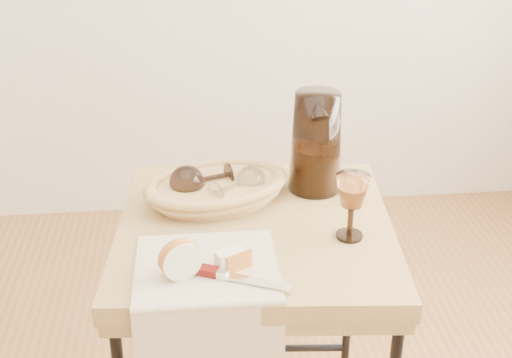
{
  "coord_description": "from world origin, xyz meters",
  "views": [
    {
      "loc": [
        0.18,
        -1.01,
        1.55
      ],
      "look_at": [
        0.31,
        0.28,
        0.9
      ],
      "focal_mm": 47.88,
      "sensor_mm": 36.0,
      "label": 1
    }
  ],
  "objects_px": {
    "bread_basket": "(217,191)",
    "goblet_lying_b": "(236,186)",
    "side_table": "(255,357)",
    "tea_towel": "(206,267)",
    "wine_goblet": "(351,207)",
    "apple_half": "(179,257)",
    "goblet_lying_a": "(205,179)",
    "pitcher": "(316,142)",
    "table_knife": "(227,274)"
  },
  "relations": [
    {
      "from": "bread_basket",
      "to": "goblet_lying_b",
      "type": "height_order",
      "value": "goblet_lying_b"
    },
    {
      "from": "side_table",
      "to": "tea_towel",
      "type": "bearing_deg",
      "value": -124.05
    },
    {
      "from": "wine_goblet",
      "to": "apple_half",
      "type": "bearing_deg",
      "value": -162.75
    },
    {
      "from": "side_table",
      "to": "goblet_lying_a",
      "type": "xyz_separation_m",
      "value": [
        -0.11,
        0.12,
        0.44
      ]
    },
    {
      "from": "pitcher",
      "to": "bread_basket",
      "type": "bearing_deg",
      "value": -178.93
    },
    {
      "from": "table_knife",
      "to": "apple_half",
      "type": "bearing_deg",
      "value": -169.72
    },
    {
      "from": "tea_towel",
      "to": "pitcher",
      "type": "relative_size",
      "value": 1.0
    },
    {
      "from": "apple_half",
      "to": "bread_basket",
      "type": "bearing_deg",
      "value": 52.16
    },
    {
      "from": "pitcher",
      "to": "apple_half",
      "type": "distance_m",
      "value": 0.48
    },
    {
      "from": "tea_towel",
      "to": "apple_half",
      "type": "height_order",
      "value": "apple_half"
    },
    {
      "from": "apple_half",
      "to": "table_knife",
      "type": "height_order",
      "value": "apple_half"
    },
    {
      "from": "side_table",
      "to": "pitcher",
      "type": "relative_size",
      "value": 2.71
    },
    {
      "from": "goblet_lying_b",
      "to": "table_knife",
      "type": "distance_m",
      "value": 0.31
    },
    {
      "from": "side_table",
      "to": "apple_half",
      "type": "distance_m",
      "value": 0.5
    },
    {
      "from": "side_table",
      "to": "goblet_lying_a",
      "type": "bearing_deg",
      "value": 130.52
    },
    {
      "from": "pitcher",
      "to": "wine_goblet",
      "type": "bearing_deg",
      "value": -90.97
    },
    {
      "from": "tea_towel",
      "to": "goblet_lying_a",
      "type": "bearing_deg",
      "value": 88.64
    },
    {
      "from": "wine_goblet",
      "to": "goblet_lying_a",
      "type": "bearing_deg",
      "value": 145.98
    },
    {
      "from": "tea_towel",
      "to": "bread_basket",
      "type": "distance_m",
      "value": 0.28
    },
    {
      "from": "wine_goblet",
      "to": "table_knife",
      "type": "distance_m",
      "value": 0.31
    },
    {
      "from": "goblet_lying_a",
      "to": "goblet_lying_b",
      "type": "bearing_deg",
      "value": 138.44
    },
    {
      "from": "side_table",
      "to": "table_knife",
      "type": "bearing_deg",
      "value": -109.59
    },
    {
      "from": "goblet_lying_b",
      "to": "apple_half",
      "type": "xyz_separation_m",
      "value": [
        -0.13,
        -0.29,
        -0.0
      ]
    },
    {
      "from": "side_table",
      "to": "table_knife",
      "type": "relative_size",
      "value": 3.23
    },
    {
      "from": "side_table",
      "to": "pitcher",
      "type": "bearing_deg",
      "value": 43.82
    },
    {
      "from": "table_knife",
      "to": "tea_towel",
      "type": "bearing_deg",
      "value": 153.99
    },
    {
      "from": "bread_basket",
      "to": "goblet_lying_a",
      "type": "xyz_separation_m",
      "value": [
        -0.03,
        0.01,
        0.03
      ]
    },
    {
      "from": "bread_basket",
      "to": "wine_goblet",
      "type": "relative_size",
      "value": 2.04
    },
    {
      "from": "side_table",
      "to": "wine_goblet",
      "type": "relative_size",
      "value": 5.19
    },
    {
      "from": "tea_towel",
      "to": "table_knife",
      "type": "bearing_deg",
      "value": -49.35
    },
    {
      "from": "bread_basket",
      "to": "goblet_lying_a",
      "type": "relative_size",
      "value": 2.26
    },
    {
      "from": "bread_basket",
      "to": "side_table",
      "type": "bearing_deg",
      "value": -71.06
    },
    {
      "from": "tea_towel",
      "to": "apple_half",
      "type": "relative_size",
      "value": 3.31
    },
    {
      "from": "apple_half",
      "to": "wine_goblet",
      "type": "bearing_deg",
      "value": -4.37
    },
    {
      "from": "bread_basket",
      "to": "apple_half",
      "type": "relative_size",
      "value": 3.54
    },
    {
      "from": "wine_goblet",
      "to": "apple_half",
      "type": "relative_size",
      "value": 1.74
    },
    {
      "from": "wine_goblet",
      "to": "goblet_lying_b",
      "type": "bearing_deg",
      "value": 143.2
    },
    {
      "from": "side_table",
      "to": "pitcher",
      "type": "height_order",
      "value": "pitcher"
    },
    {
      "from": "goblet_lying_b",
      "to": "pitcher",
      "type": "bearing_deg",
      "value": -17.27
    },
    {
      "from": "wine_goblet",
      "to": "apple_half",
      "type": "xyz_separation_m",
      "value": [
        -0.36,
        -0.11,
        -0.03
      ]
    },
    {
      "from": "side_table",
      "to": "goblet_lying_a",
      "type": "height_order",
      "value": "goblet_lying_a"
    },
    {
      "from": "pitcher",
      "to": "table_knife",
      "type": "bearing_deg",
      "value": -132.13
    },
    {
      "from": "goblet_lying_a",
      "to": "table_knife",
      "type": "distance_m",
      "value": 0.34
    },
    {
      "from": "goblet_lying_b",
      "to": "wine_goblet",
      "type": "bearing_deg",
      "value": -71.64
    },
    {
      "from": "side_table",
      "to": "bread_basket",
      "type": "distance_m",
      "value": 0.44
    },
    {
      "from": "goblet_lying_a",
      "to": "pitcher",
      "type": "xyz_separation_m",
      "value": [
        0.27,
        0.03,
        0.07
      ]
    },
    {
      "from": "bread_basket",
      "to": "table_knife",
      "type": "relative_size",
      "value": 1.27
    },
    {
      "from": "tea_towel",
      "to": "goblet_lying_a",
      "type": "distance_m",
      "value": 0.3
    },
    {
      "from": "side_table",
      "to": "wine_goblet",
      "type": "height_order",
      "value": "wine_goblet"
    },
    {
      "from": "goblet_lying_b",
      "to": "table_knife",
      "type": "xyz_separation_m",
      "value": [
        -0.04,
        -0.31,
        -0.03
      ]
    }
  ]
}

